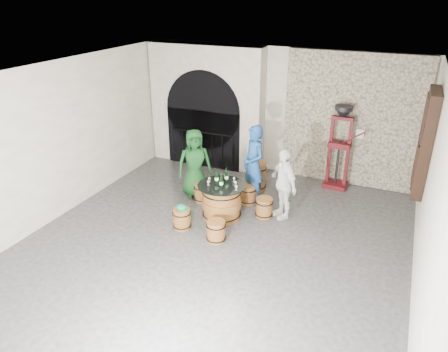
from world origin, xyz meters
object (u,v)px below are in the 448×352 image
at_px(wine_bottle_right, 226,176).
at_px(barrel_stool_right, 264,208).
at_px(barrel_stool_far, 248,194).
at_px(person_white, 283,184).
at_px(person_green, 195,163).
at_px(barrel_stool_near_left, 182,219).
at_px(barrel_stool_left, 202,192).
at_px(wine_bottle_left, 217,178).
at_px(wine_bottle_center, 221,182).
at_px(side_barrel, 256,176).
at_px(barrel_table, 222,202).
at_px(person_blue, 254,164).
at_px(barrel_stool_near_right, 216,231).
at_px(corking_press, 340,141).

bearing_deg(wine_bottle_right, barrel_stool_right, 16.33).
relative_size(barrel_stool_far, person_white, 0.28).
distance_m(person_green, wine_bottle_right, 1.19).
bearing_deg(barrel_stool_near_left, barrel_stool_far, 61.76).
distance_m(barrel_stool_left, wine_bottle_left, 1.04).
bearing_deg(wine_bottle_right, wine_bottle_center, -86.70).
bearing_deg(wine_bottle_left, barrel_stool_far, 64.37).
bearing_deg(barrel_stool_right, side_barrel, 117.76).
distance_m(barrel_table, barrel_stool_right, 0.92).
height_order(person_green, person_blue, person_blue).
relative_size(barrel_table, side_barrel, 1.44).
relative_size(barrel_table, barrel_stool_far, 2.32).
xyz_separation_m(barrel_stool_near_right, wine_bottle_left, (-0.39, 0.90, 0.69)).
xyz_separation_m(wine_bottle_left, wine_bottle_right, (0.15, 0.15, 0.00)).
bearing_deg(barrel_stool_left, person_green, 143.41).
bearing_deg(barrel_table, barrel_stool_far, 72.55).
distance_m(barrel_stool_right, side_barrel, 1.34).
height_order(side_barrel, corking_press, corking_press).
bearing_deg(barrel_stool_near_left, person_blue, 62.70).
relative_size(barrel_table, barrel_stool_right, 2.32).
height_order(barrel_stool_far, barrel_stool_near_left, same).
bearing_deg(barrel_stool_right, corking_press, 62.04).
height_order(barrel_stool_near_right, wine_bottle_right, wine_bottle_right).
relative_size(wine_bottle_left, wine_bottle_center, 1.00).
height_order(wine_bottle_center, corking_press, corking_press).
bearing_deg(barrel_stool_left, barrel_stool_near_right, -54.71).
xyz_separation_m(person_white, corking_press, (0.78, 1.94, 0.42)).
relative_size(barrel_stool_right, person_white, 0.28).
height_order(barrel_stool_left, corking_press, corking_press).
relative_size(person_green, side_barrel, 2.32).
bearing_deg(barrel_table, wine_bottle_left, 164.64).
distance_m(wine_bottle_center, side_barrel, 1.81).
bearing_deg(barrel_stool_right, barrel_stool_near_right, -112.82).
relative_size(wine_bottle_center, corking_press, 0.16).
bearing_deg(barrel_table, barrel_stool_left, 143.41).
bearing_deg(wine_bottle_center, person_blue, 76.32).
distance_m(barrel_stool_far, person_white, 1.07).
bearing_deg(person_green, corking_press, -7.54).
bearing_deg(barrel_table, person_white, 27.21).
height_order(person_white, wine_bottle_left, person_white).
bearing_deg(person_white, wine_bottle_right, -116.44).
xyz_separation_m(person_white, wine_bottle_center, (-1.10, -0.70, 0.14)).
distance_m(person_white, corking_press, 2.13).
relative_size(barrel_stool_far, wine_bottle_left, 1.33).
distance_m(barrel_stool_near_left, person_green, 1.63).
distance_m(person_blue, wine_bottle_center, 1.17).
bearing_deg(barrel_stool_left, corking_press, 36.85).
distance_m(barrel_stool_left, barrel_stool_far, 1.05).
bearing_deg(barrel_stool_far, wine_bottle_left, -115.63).
bearing_deg(person_white, corking_press, 111.78).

